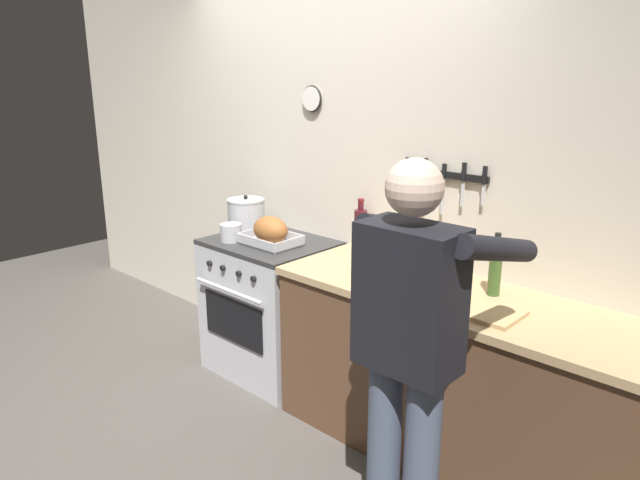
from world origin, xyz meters
name	(u,v)px	position (x,y,z in m)	size (l,w,h in m)	color
ground_plane	(164,448)	(0.00, 0.00, 0.00)	(8.00, 8.00, 0.00)	#4C4742
wall_back	(333,176)	(0.00, 1.35, 1.30)	(6.00, 0.13, 2.60)	beige
counter_block	(463,381)	(1.20, 0.99, 0.45)	(2.03, 0.65, 0.90)	brown
stove	(271,307)	(-0.22, 0.99, 0.45)	(0.76, 0.67, 0.90)	#BCBCC1
person_cook	(411,343)	(1.33, 0.30, 0.95)	(0.51, 0.63, 1.66)	#4C566B
roasting_pan	(271,232)	(-0.15, 0.94, 0.98)	(0.35, 0.26, 0.18)	#B7B7BC
stock_pot	(246,215)	(-0.51, 1.05, 1.01)	(0.25, 0.25, 0.25)	#B7B7BC
saucepan	(231,232)	(-0.40, 0.83, 0.96)	(0.14, 0.14, 0.11)	#B7B7BC
cutting_board	(480,310)	(1.32, 0.86, 0.91)	(0.36, 0.24, 0.02)	tan
bottle_soy_sauce	(465,266)	(1.06, 1.18, 0.98)	(0.05, 0.05, 0.19)	black
bottle_olive_oil	(495,269)	(1.26, 1.10, 1.03)	(0.06, 0.06, 0.31)	#385623
bottle_wine_red	(360,229)	(0.32, 1.24, 1.03)	(0.08, 0.08, 0.31)	#47141E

